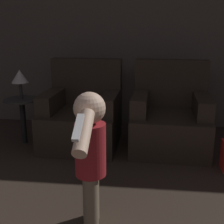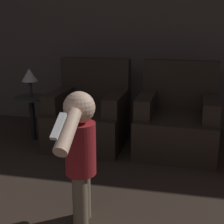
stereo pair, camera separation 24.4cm
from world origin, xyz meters
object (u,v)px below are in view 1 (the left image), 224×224
Objects in this scene: armchair_left at (82,116)px; person_toddler at (90,150)px; lamp at (20,77)px; armchair_right at (170,119)px.

person_toddler is at bearing -74.35° from armchair_left.
person_toddler is 1.74m from lamp.
armchair_right is 1.02× the size of person_toddler.
person_toddler is at bearing -53.65° from lamp.
person_toddler is at bearing -110.11° from armchair_right.
person_toddler is 2.85× the size of lamp.
armchair_right is at bearing -28.73° from person_toddler.
lamp is (-1.02, 1.39, 0.22)m from person_toddler.
armchair_right is 1.58m from person_toddler.
armchair_right reaches higher than person_toddler.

